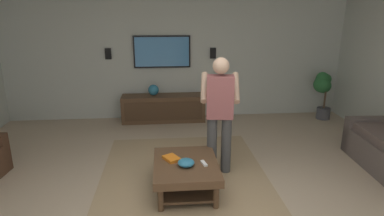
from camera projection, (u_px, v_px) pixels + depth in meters
The scene contains 14 objects.
ground_plane at pixel (193, 210), 3.80m from camera, with size 8.48×8.48×0.00m, color tan.
wall_back_tv at pixel (177, 50), 6.81m from camera, with size 0.10×7.26×2.87m, color #B2B7AD.
area_rug at pixel (185, 183), 4.39m from camera, with size 3.20×2.30×0.01m, color #9E8460.
coffee_table at pixel (186, 170), 4.12m from camera, with size 1.00×0.80×0.40m.
media_console at pixel (164, 108), 6.79m from camera, with size 0.45×1.70×0.55m.
tv at pixel (162, 52), 6.70m from camera, with size 0.05×1.16×0.65m.
person_standing at pixel (220, 109), 4.46m from camera, with size 0.59×0.60×1.64m.
potted_plant_tall at pixel (323, 88), 6.85m from camera, with size 0.50×0.45×1.01m.
bowl at pixel (186, 163), 3.98m from camera, with size 0.20×0.20×0.09m, color teal.
remote_white at pixel (204, 163), 4.04m from camera, with size 0.15×0.04×0.02m, color white.
book at pixel (172, 158), 4.16m from camera, with size 0.22×0.16×0.04m, color orange.
vase_round at pixel (153, 90), 6.70m from camera, with size 0.22×0.22×0.22m, color teal.
wall_speaker_left at pixel (213, 53), 6.82m from camera, with size 0.06×0.12×0.22m, color black.
wall_speaker_right at pixel (108, 54), 6.62m from camera, with size 0.06×0.12×0.22m, color black.
Camera 1 is at (-3.29, 0.32, 2.22)m, focal length 30.60 mm.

